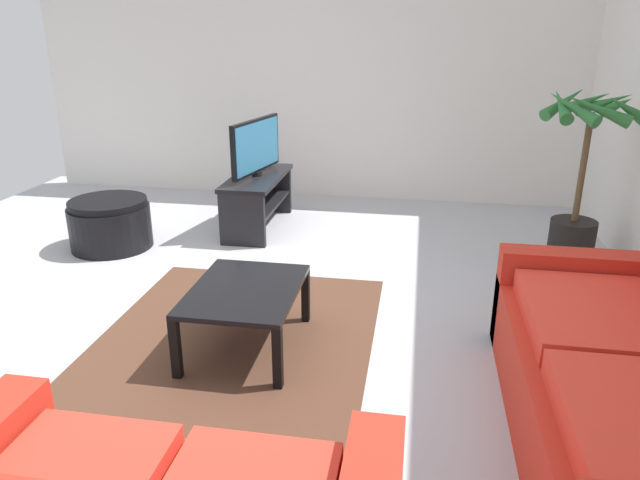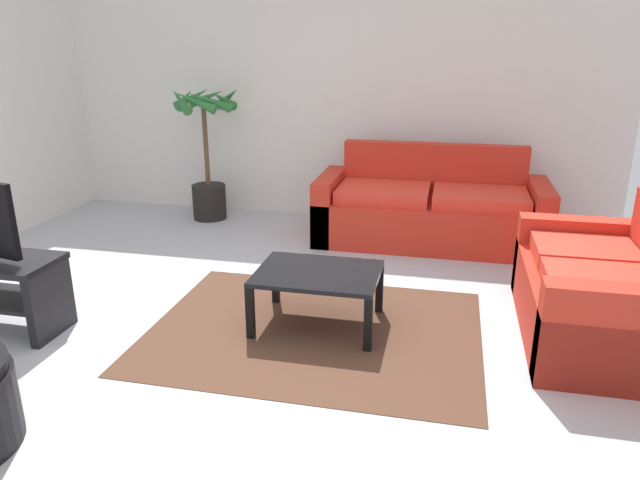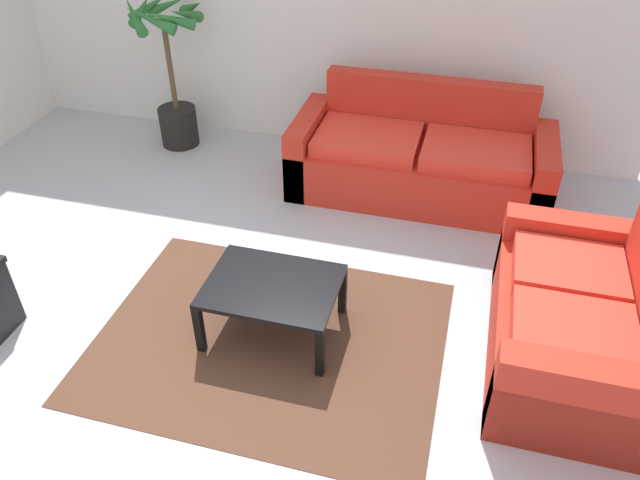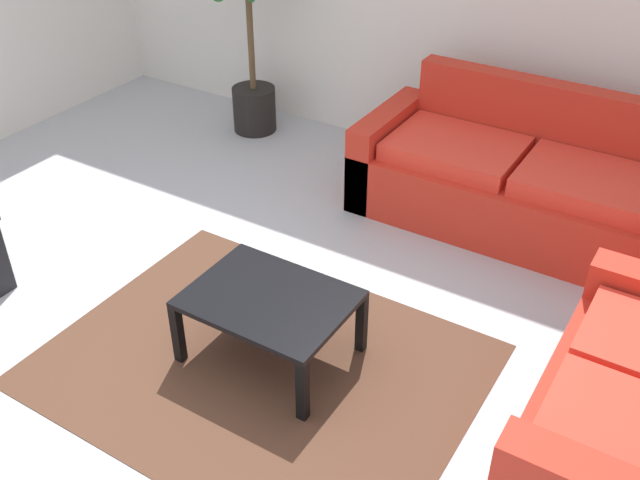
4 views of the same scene
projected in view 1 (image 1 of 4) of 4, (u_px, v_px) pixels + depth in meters
The scene contains 9 objects.
ground_plane at pixel (220, 310), 4.04m from camera, with size 6.60×6.60×0.00m, color #B2B2B7.
wall_left at pixel (304, 74), 6.35m from camera, with size 0.06×6.00×2.70m, color silver.
couch_main at pixel (635, 402), 2.55m from camera, with size 2.15×0.90×0.90m.
tv_stand at pixel (258, 194), 5.58m from camera, with size 1.10×0.45×0.51m.
tv at pixel (256, 146), 5.42m from camera, with size 0.86×0.22×0.53m.
coffee_table at pixel (245, 296), 3.46m from camera, with size 0.82×0.62×0.39m.
area_rug at pixel (232, 344), 3.59m from camera, with size 2.20×1.70×0.01m, color #513323.
potted_palm at pixel (579, 186), 4.59m from camera, with size 0.80×0.80×1.43m.
ottoman at pixel (110, 224), 5.12m from camera, with size 0.70×0.70×0.43m.
Camera 1 is at (3.45, 1.29, 1.84)m, focal length 32.85 mm.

